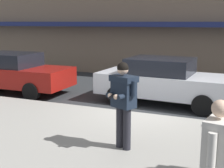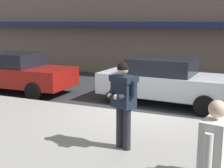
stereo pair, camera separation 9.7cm
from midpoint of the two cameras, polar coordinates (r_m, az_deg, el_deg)
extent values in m
plane|color=#2B2D30|center=(9.33, 6.14, -5.72)|extent=(80.00, 80.00, 0.00)
cube|color=#99968E|center=(6.47, 6.97, -12.98)|extent=(32.00, 5.30, 0.14)
cube|color=silver|center=(9.14, 12.26, -6.26)|extent=(28.00, 0.12, 0.01)
cube|color=navy|center=(14.76, 17.54, 10.33)|extent=(26.60, 0.70, 0.24)
cube|color=maroon|center=(12.73, -16.73, 1.56)|extent=(4.52, 1.87, 0.70)
cube|color=black|center=(12.76, -17.51, 4.31)|extent=(2.09, 1.66, 0.52)
cylinder|color=black|center=(12.66, -9.29, 0.23)|extent=(0.64, 0.23, 0.64)
cylinder|color=black|center=(11.28, -13.91, -1.31)|extent=(0.64, 0.23, 0.64)
cylinder|color=black|center=(14.32, -18.79, 1.06)|extent=(0.64, 0.23, 0.64)
cube|color=silver|center=(10.55, 10.33, -0.09)|extent=(4.59, 2.07, 0.70)
cube|color=black|center=(10.50, 9.51, 3.27)|extent=(2.16, 1.75, 0.52)
cylinder|color=black|center=(11.15, 18.42, -1.71)|extent=(0.65, 0.26, 0.64)
cylinder|color=black|center=(9.51, 16.85, -3.82)|extent=(0.65, 0.26, 0.64)
cylinder|color=black|center=(11.86, 5.00, -0.41)|extent=(0.65, 0.26, 0.64)
cylinder|color=black|center=(10.33, 1.45, -2.14)|extent=(0.65, 0.26, 0.64)
cylinder|color=#23232B|center=(6.41, 3.17, -8.23)|extent=(0.16, 0.16, 0.88)
cylinder|color=#23232B|center=(6.54, 1.90, -7.81)|extent=(0.16, 0.16, 0.88)
cube|color=#192333|center=(6.27, 2.59, -1.45)|extent=(0.54, 0.46, 0.64)
cube|color=#192333|center=(6.21, 2.61, 0.98)|extent=(0.61, 0.52, 0.12)
cylinder|color=#192333|center=(6.06, 4.42, -0.84)|extent=(0.11, 0.11, 0.30)
cylinder|color=#192333|center=(6.06, 2.53, -2.27)|extent=(0.21, 0.32, 0.10)
sphere|color=beige|center=(6.01, 1.13, -2.37)|extent=(0.10, 0.10, 0.10)
cylinder|color=#192333|center=(6.43, 0.88, -0.10)|extent=(0.11, 0.11, 0.30)
cylinder|color=#192333|center=(6.27, 0.59, -1.80)|extent=(0.21, 0.32, 0.10)
sphere|color=beige|center=(6.13, 0.08, -2.11)|extent=(0.10, 0.10, 0.10)
cube|color=black|center=(6.04, 0.33, -2.30)|extent=(0.13, 0.16, 0.07)
sphere|color=beige|center=(6.16, 2.43, 2.69)|extent=(0.22, 0.22, 0.22)
sphere|color=black|center=(6.16, 2.43, 2.96)|extent=(0.23, 0.23, 0.23)
cube|color=silver|center=(3.98, 18.99, -10.32)|extent=(0.36, 0.47, 0.60)
cylinder|color=silver|center=(3.78, 17.83, -12.69)|extent=(0.10, 0.10, 0.58)
cylinder|color=silver|center=(4.23, 19.88, -10.21)|extent=(0.10, 0.10, 0.58)
sphere|color=beige|center=(3.84, 19.40, -4.34)|extent=(0.21, 0.21, 0.21)
camera|label=1|loc=(0.05, -89.56, 0.09)|focal=50.00mm
camera|label=2|loc=(0.05, 90.44, -0.09)|focal=50.00mm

